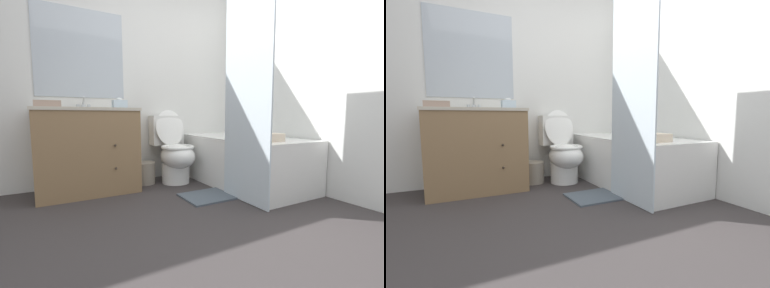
# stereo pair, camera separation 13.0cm
# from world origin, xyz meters

# --- Properties ---
(ground_plane) EXTENTS (14.00, 14.00, 0.00)m
(ground_plane) POSITION_xyz_m (0.00, 0.00, 0.00)
(ground_plane) COLOR #383333
(wall_back) EXTENTS (8.00, 0.06, 2.50)m
(wall_back) POSITION_xyz_m (-0.01, 1.75, 1.25)
(wall_back) COLOR silver
(wall_back) RESTS_ON ground_plane
(wall_right) EXTENTS (0.05, 2.73, 2.50)m
(wall_right) POSITION_xyz_m (1.26, 0.86, 1.25)
(wall_right) COLOR silver
(wall_right) RESTS_ON ground_plane
(vanity_cabinet) EXTENTS (0.96, 0.59, 0.86)m
(vanity_cabinet) POSITION_xyz_m (-0.75, 1.45, 0.44)
(vanity_cabinet) COLOR olive
(vanity_cabinet) RESTS_ON ground_plane
(sink_faucet) EXTENTS (0.14, 0.12, 0.12)m
(sink_faucet) POSITION_xyz_m (-0.75, 1.66, 0.89)
(sink_faucet) COLOR silver
(sink_faucet) RESTS_ON vanity_cabinet
(toilet) EXTENTS (0.40, 0.64, 0.85)m
(toilet) POSITION_xyz_m (0.19, 1.39, 0.36)
(toilet) COLOR white
(toilet) RESTS_ON ground_plane
(bathtub) EXTENTS (0.78, 1.57, 0.54)m
(bathtub) POSITION_xyz_m (0.84, 0.94, 0.27)
(bathtub) COLOR white
(bathtub) RESTS_ON ground_plane
(shower_curtain) EXTENTS (0.02, 0.60, 1.89)m
(shower_curtain) POSITION_xyz_m (0.43, 0.43, 0.95)
(shower_curtain) COLOR silver
(shower_curtain) RESTS_ON ground_plane
(wastebasket) EXTENTS (0.25, 0.25, 0.25)m
(wastebasket) POSITION_xyz_m (-0.15, 1.49, 0.12)
(wastebasket) COLOR gray
(wastebasket) RESTS_ON ground_plane
(tissue_box) EXTENTS (0.14, 0.12, 0.11)m
(tissue_box) POSITION_xyz_m (-0.43, 1.42, 0.90)
(tissue_box) COLOR silver
(tissue_box) RESTS_ON vanity_cabinet
(hand_towel_folded) EXTENTS (0.21, 0.17, 0.05)m
(hand_towel_folded) POSITION_xyz_m (-1.09, 1.28, 0.89)
(hand_towel_folded) COLOR tan
(hand_towel_folded) RESTS_ON vanity_cabinet
(bath_towel_folded) EXTENTS (0.31, 0.22, 0.08)m
(bath_towel_folded) POSITION_xyz_m (0.66, 0.43, 0.58)
(bath_towel_folded) COLOR beige
(bath_towel_folded) RESTS_ON bathtub
(bath_mat) EXTENTS (0.54, 0.39, 0.02)m
(bath_mat) POSITION_xyz_m (0.25, 0.71, 0.01)
(bath_mat) COLOR #4C5660
(bath_mat) RESTS_ON ground_plane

